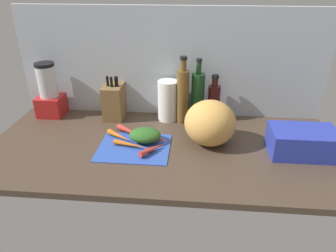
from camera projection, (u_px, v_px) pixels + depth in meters
ground_plane at (164, 148)px, 151.25cm from camera, size 170.00×80.00×3.00cm
wall_back at (170, 63)px, 171.20cm from camera, size 170.00×3.00×60.00cm
cutting_board at (134, 147)px, 147.95cm from camera, size 33.98×28.21×0.80cm
carrot_0 at (157, 138)px, 151.21cm from camera, size 11.90×7.72×3.51cm
carrot_1 at (150, 150)px, 141.76cm from camera, size 10.12×10.23×2.90cm
carrot_2 at (119, 136)px, 154.07cm from camera, size 13.90×10.99×2.87cm
carrot_3 at (131, 145)px, 146.76cm from camera, size 17.44×6.97×2.52cm
carrot_4 at (145, 133)px, 155.88cm from camera, size 12.06×8.82×3.40cm
carrot_5 at (156, 147)px, 145.14cm from camera, size 9.92×8.98×2.04cm
carrot_6 at (130, 131)px, 157.92cm from camera, size 16.13×12.41×3.25cm
carrot_greens_pile at (145, 135)px, 150.92cm from camera, size 15.55×11.96×6.58cm
winter_squash at (210, 123)px, 147.34cm from camera, size 24.53×24.06×21.94cm
knife_block at (114, 101)px, 174.73cm from camera, size 10.52×15.59×24.61cm
blender_appliance at (49, 93)px, 175.99cm from camera, size 13.92×13.92×30.91cm
paper_towel_roll at (168, 101)px, 171.73cm from camera, size 11.11×11.11×22.52cm
bottle_0 at (183, 95)px, 167.02cm from camera, size 6.77×6.77×36.68cm
bottle_1 at (198, 96)px, 169.13cm from camera, size 7.23×7.23×35.09cm
bottle_2 at (214, 101)px, 171.93cm from camera, size 6.86×6.86×25.80cm
dish_rack at (303, 142)px, 141.29cm from camera, size 29.50×18.97×11.95cm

